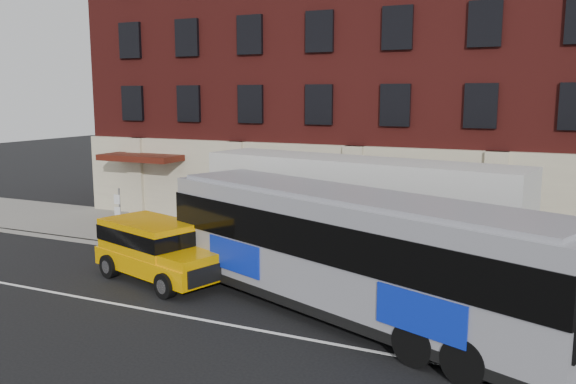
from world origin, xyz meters
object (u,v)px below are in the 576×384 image
at_px(city_bus, 350,250).
at_px(sign_pole, 119,213).
at_px(yellow_suv, 156,247).
at_px(shipping_container, 356,214).

bearing_deg(city_bus, sign_pole, 162.29).
xyz_separation_m(yellow_suv, shipping_container, (5.85, 4.34, 0.85)).
xyz_separation_m(sign_pole, city_bus, (11.51, -3.68, 0.58)).
height_order(yellow_suv, shipping_container, shipping_container).
bearing_deg(sign_pole, yellow_suv, -36.00).
distance_m(sign_pole, shipping_container, 10.15).
relative_size(yellow_suv, shipping_container, 0.44).
xyz_separation_m(city_bus, shipping_container, (-1.46, 4.96, -0.01)).
bearing_deg(city_bus, yellow_suv, 175.15).
height_order(city_bus, yellow_suv, city_bus).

